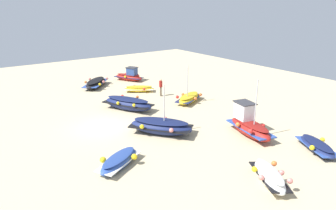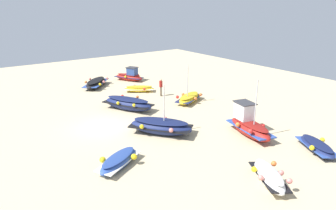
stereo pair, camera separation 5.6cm
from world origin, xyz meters
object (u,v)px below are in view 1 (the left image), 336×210
at_px(fishing_boat_1, 139,89).
at_px(fishing_boat_0, 161,126).
at_px(fishing_boat_6, 249,125).
at_px(fishing_boat_2, 119,161).
at_px(fishing_boat_4, 269,176).
at_px(fishing_boat_7, 96,83).
at_px(fishing_boat_8, 129,76).
at_px(fishing_boat_3, 128,103).
at_px(fishing_boat_5, 317,146).
at_px(fishing_boat_9, 189,98).
at_px(person_walking, 161,86).

bearing_deg(fishing_boat_1, fishing_boat_0, 100.82).
distance_m(fishing_boat_0, fishing_boat_6, 6.18).
height_order(fishing_boat_1, fishing_boat_2, fishing_boat_2).
height_order(fishing_boat_1, fishing_boat_4, fishing_boat_4).
distance_m(fishing_boat_1, fishing_boat_6, 14.04).
height_order(fishing_boat_7, fishing_boat_8, fishing_boat_8).
bearing_deg(fishing_boat_3, fishing_boat_6, 176.98).
distance_m(fishing_boat_1, fishing_boat_5, 18.37).
bearing_deg(fishing_boat_4, fishing_boat_5, 125.49).
relative_size(fishing_boat_4, fishing_boat_9, 0.89).
bearing_deg(person_walking, fishing_boat_6, 112.06).
height_order(fishing_boat_3, fishing_boat_8, fishing_boat_8).
distance_m(fishing_boat_5, fishing_boat_8, 23.08).
bearing_deg(fishing_boat_9, person_walking, 80.56).
bearing_deg(person_walking, fishing_boat_5, 118.05).
distance_m(fishing_boat_4, fishing_boat_9, 14.24).
bearing_deg(fishing_boat_5, person_walking, 31.17).
bearing_deg(fishing_boat_0, fishing_boat_9, -91.72).
relative_size(fishing_boat_8, person_walking, 2.13).
xyz_separation_m(fishing_boat_0, fishing_boat_6, (-3.79, -4.88, 0.19)).
height_order(fishing_boat_0, fishing_boat_7, fishing_boat_0).
xyz_separation_m(fishing_boat_5, fishing_boat_9, (12.54, 0.13, 0.05)).
bearing_deg(fishing_boat_3, fishing_boat_4, 154.17).
bearing_deg(fishing_boat_6, fishing_boat_1, 15.28).
xyz_separation_m(fishing_boat_1, fishing_boat_5, (-18.25, -2.13, 0.01)).
relative_size(fishing_boat_0, fishing_boat_1, 1.49).
xyz_separation_m(fishing_boat_1, fishing_boat_3, (-4.32, 3.66, 0.24)).
distance_m(fishing_boat_0, fishing_boat_9, 7.73).
bearing_deg(fishing_boat_2, fishing_boat_0, 179.19).
xyz_separation_m(fishing_boat_0, fishing_boat_9, (4.53, -6.26, -0.17)).
height_order(fishing_boat_3, fishing_boat_4, fishing_boat_3).
bearing_deg(fishing_boat_9, fishing_boat_7, 88.13).
xyz_separation_m(fishing_boat_3, fishing_boat_4, (-14.56, -0.25, -0.14)).
xyz_separation_m(fishing_boat_5, fishing_boat_7, (22.73, 4.96, 0.10)).
bearing_deg(fishing_boat_4, fishing_boat_9, -173.32).
relative_size(fishing_boat_1, person_walking, 1.80).
bearing_deg(fishing_boat_8, fishing_boat_5, -26.53).
bearing_deg(fishing_boat_1, fishing_boat_2, 88.57).
height_order(fishing_boat_2, fishing_boat_5, fishing_boat_2).
bearing_deg(fishing_boat_1, fishing_boat_8, -74.24).
bearing_deg(fishing_boat_0, fishing_boat_5, -179.02).
bearing_deg(fishing_boat_6, fishing_boat_2, 95.34).
bearing_deg(fishing_boat_0, fishing_boat_8, -58.67).
bearing_deg(fishing_boat_1, fishing_boat_7, -24.31).
relative_size(fishing_boat_6, person_walking, 2.48).
relative_size(fishing_boat_1, fishing_boat_5, 0.91).
bearing_deg(fishing_boat_2, fishing_boat_1, -154.44).
height_order(fishing_boat_4, fishing_boat_7, fishing_boat_7).
bearing_deg(fishing_boat_9, fishing_boat_5, -116.62).
relative_size(fishing_boat_2, fishing_boat_9, 0.91).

